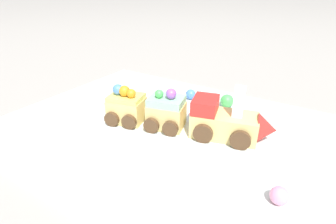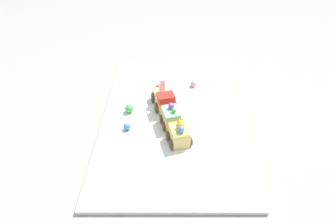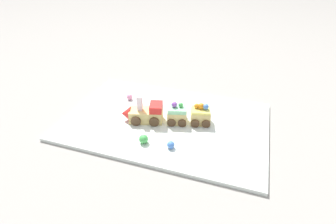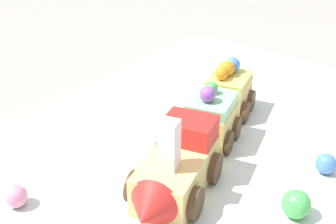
{
  "view_description": "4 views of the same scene",
  "coord_description": "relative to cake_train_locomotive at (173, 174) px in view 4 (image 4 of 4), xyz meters",
  "views": [
    {
      "loc": [
        0.19,
        -0.35,
        0.25
      ],
      "look_at": [
        -0.04,
        0.0,
        0.04
      ],
      "focal_mm": 28.0,
      "sensor_mm": 36.0,
      "label": 1
    },
    {
      "loc": [
        -0.65,
        0.01,
        0.56
      ],
      "look_at": [
        0.0,
        0.01,
        0.03
      ],
      "focal_mm": 28.0,
      "sensor_mm": 36.0,
      "label": 2
    },
    {
      "loc": [
        -0.24,
        0.7,
        0.52
      ],
      "look_at": [
        -0.02,
        0.03,
        0.07
      ],
      "focal_mm": 28.0,
      "sensor_mm": 36.0,
      "label": 3
    },
    {
      "loc": [
        0.37,
        0.25,
        0.32
      ],
      "look_at": [
        0.0,
        -0.03,
        0.06
      ],
      "focal_mm": 50.0,
      "sensor_mm": 36.0,
      "label": 4
    }
  ],
  "objects": [
    {
      "name": "ground_plane",
      "position": [
        -0.07,
        -0.03,
        -0.04
      ],
      "size": [
        10.0,
        10.0,
        0.0
      ],
      "primitive_type": "plane",
      "color": "gray"
    },
    {
      "name": "display_board",
      "position": [
        -0.07,
        -0.03,
        -0.03
      ],
      "size": [
        0.68,
        0.44,
        0.01
      ],
      "primitive_type": "cube",
      "color": "silver",
      "rests_on": "ground_plane"
    },
    {
      "name": "cake_train_locomotive",
      "position": [
        0.0,
        0.0,
        0.0
      ],
      "size": [
        0.15,
        0.09,
        0.09
      ],
      "rotation": [
        0.0,
        0.0,
        0.26
      ],
      "color": "#E5C675",
      "rests_on": "display_board"
    },
    {
      "name": "cake_car_mint",
      "position": [
        -0.11,
        -0.03,
        0.0
      ],
      "size": [
        0.08,
        0.08,
        0.08
      ],
      "rotation": [
        0.0,
        0.0,
        0.26
      ],
      "color": "#E5C675",
      "rests_on": "display_board"
    },
    {
      "name": "cake_car_lemon",
      "position": [
        -0.18,
        -0.05,
        0.0
      ],
      "size": [
        0.08,
        0.08,
        0.07
      ],
      "rotation": [
        0.0,
        0.0,
        0.26
      ],
      "color": "#E5C675",
      "rests_on": "display_board"
    },
    {
      "name": "gumball_green",
      "position": [
        -0.05,
        0.11,
        -0.01
      ],
      "size": [
        0.03,
        0.03,
        0.03
      ],
      "primitive_type": "sphere",
      "color": "#4CBC56",
      "rests_on": "display_board"
    },
    {
      "name": "gumball_pink",
      "position": [
        0.11,
        -0.11,
        -0.02
      ],
      "size": [
        0.02,
        0.02,
        0.02
      ],
      "primitive_type": "sphere",
      "color": "pink",
      "rests_on": "display_board"
    },
    {
      "name": "gumball_blue",
      "position": [
        -0.13,
        0.11,
        -0.02
      ],
      "size": [
        0.02,
        0.02,
        0.02
      ],
      "primitive_type": "sphere",
      "color": "#4C84E0",
      "rests_on": "display_board"
    }
  ]
}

